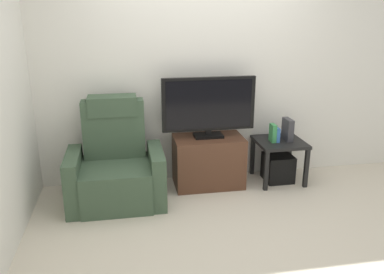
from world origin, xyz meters
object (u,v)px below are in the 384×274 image
(subwoofer_box, at_px, (278,168))
(book_leftmost, at_px, (273,133))
(television, at_px, (209,106))
(recliner_armchair, at_px, (116,167))
(book_middle, at_px, (277,135))
(tv_stand, at_px, (208,161))
(game_console, at_px, (288,129))
(side_table, at_px, (279,147))

(subwoofer_box, height_order, book_leftmost, book_leftmost)
(television, xyz_separation_m, recliner_armchair, (-1.04, -0.22, -0.56))
(television, xyz_separation_m, book_middle, (0.79, -0.06, -0.36))
(tv_stand, xyz_separation_m, book_middle, (0.79, -0.04, 0.29))
(book_middle, bearing_deg, game_console, 11.88)
(television, bearing_deg, book_middle, -4.45)
(television, relative_size, game_console, 4.09)
(television, bearing_deg, recliner_armchair, -168.10)
(side_table, bearing_deg, tv_stand, 178.47)
(recliner_armchair, height_order, book_middle, recliner_armchair)
(television, xyz_separation_m, side_table, (0.84, -0.04, -0.52))
(television, xyz_separation_m, book_leftmost, (0.74, -0.06, -0.33))
(television, xyz_separation_m, subwoofer_box, (0.84, -0.04, -0.77))
(game_console, bearing_deg, tv_stand, 179.23)
(television, bearing_deg, subwoofer_box, -2.81)
(book_leftmost, xyz_separation_m, book_middle, (0.05, 0.00, -0.02))
(tv_stand, bearing_deg, book_leftmost, -3.29)
(television, relative_size, recliner_armchair, 0.96)
(book_middle, bearing_deg, side_table, 20.83)
(recliner_armchair, distance_m, book_leftmost, 1.80)
(television, height_order, recliner_armchair, television)
(subwoofer_box, bearing_deg, television, 177.19)
(book_middle, xyz_separation_m, game_console, (0.14, 0.03, 0.05))
(side_table, xyz_separation_m, game_console, (0.09, 0.01, 0.21))
(tv_stand, bearing_deg, recliner_armchair, -169.10)
(tv_stand, xyz_separation_m, side_table, (0.84, -0.02, 0.13))
(subwoofer_box, distance_m, game_console, 0.47)
(subwoofer_box, relative_size, book_leftmost, 1.53)
(game_console, bearing_deg, recliner_armchair, -174.56)
(recliner_armchair, height_order, game_console, recliner_armchair)
(recliner_armchair, bearing_deg, book_leftmost, -4.99)
(side_table, height_order, subwoofer_box, side_table)
(television, bearing_deg, tv_stand, -90.00)
(book_middle, bearing_deg, tv_stand, 176.91)
(recliner_armchair, bearing_deg, book_middle, -5.13)
(subwoofer_box, height_order, book_middle, book_middle)
(television, xyz_separation_m, game_console, (0.93, -0.03, -0.31))
(recliner_armchair, height_order, side_table, recliner_armchair)
(book_leftmost, bearing_deg, game_console, 8.97)
(side_table, bearing_deg, recliner_armchair, -174.60)
(tv_stand, relative_size, book_leftmost, 3.76)
(tv_stand, distance_m, book_leftmost, 0.80)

